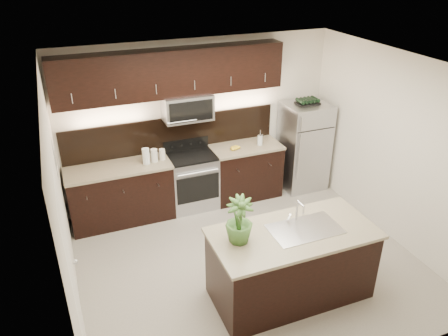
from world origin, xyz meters
name	(u,v)px	position (x,y,z in m)	size (l,w,h in m)	color
ground	(247,261)	(0.00, 0.00, 0.00)	(4.50, 4.50, 0.00)	gray
room_walls	(244,153)	(-0.11, -0.04, 1.70)	(4.52, 4.02, 2.71)	beige
counter_run	(180,183)	(-0.46, 1.69, 0.47)	(3.51, 0.65, 0.94)	black
upper_fixtures	(174,80)	(-0.43, 1.84, 2.14)	(3.49, 0.40, 1.66)	black
island	(291,264)	(0.22, -0.77, 0.47)	(1.96, 0.96, 0.94)	black
sink_faucet	(305,228)	(0.37, -0.76, 0.96)	(0.84, 0.50, 0.28)	silver
refrigerator	(304,146)	(1.80, 1.63, 0.78)	(0.75, 0.68, 1.55)	#B2B2B7
wine_rack	(308,102)	(1.80, 1.63, 1.60)	(0.38, 0.24, 0.09)	black
plant	(239,220)	(-0.44, -0.69, 1.22)	(0.31, 0.31, 0.55)	#365D25
canisters	(152,156)	(-0.88, 1.66, 1.05)	(0.37, 0.15, 0.25)	silver
french_press	(260,139)	(0.94, 1.64, 1.04)	(0.09, 0.09, 0.26)	silver
bananas	(232,149)	(0.43, 1.61, 0.97)	(0.18, 0.14, 0.06)	gold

